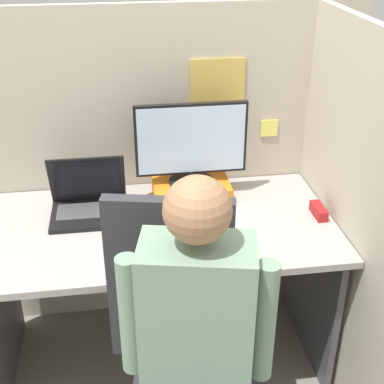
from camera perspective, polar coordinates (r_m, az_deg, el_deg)
name	(u,v)px	position (r m, az deg, el deg)	size (l,w,h in m)	color
cubicle_panel_back	(151,173)	(2.61, -4.38, 2.02)	(2.00, 0.05, 1.60)	#B7AD99
cubicle_panel_right	(341,212)	(2.37, 15.57, -2.06)	(0.04, 1.42, 1.60)	#B7AD99
desk	(160,260)	(2.38, -3.46, -7.29)	(1.50, 0.77, 0.76)	#9E9993
paper_box	(191,189)	(2.48, -0.07, 0.32)	(0.35, 0.22, 0.07)	orange
monitor	(191,144)	(2.38, -0.09, 5.14)	(0.50, 0.21, 0.38)	black
laptop	(89,204)	(2.37, -10.95, -1.21)	(0.33, 0.25, 0.26)	black
mouse	(140,237)	(2.16, -5.52, -4.84)	(0.07, 0.06, 0.04)	black
stapler	(319,211)	(2.39, 13.35, -1.98)	(0.04, 0.12, 0.05)	#A31919
carrot_toy	(141,246)	(2.10, -5.46, -5.81)	(0.05, 0.16, 0.05)	orange
office_chair	(184,360)	(1.95, -0.81, -17.51)	(0.55, 0.61, 1.12)	#2D2D33
person	(202,348)	(1.69, 1.09, -16.26)	(0.47, 0.44, 1.32)	#282D4C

